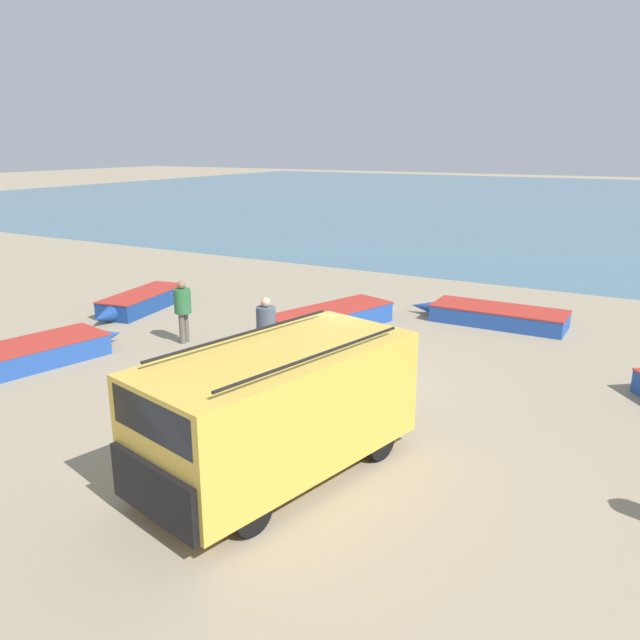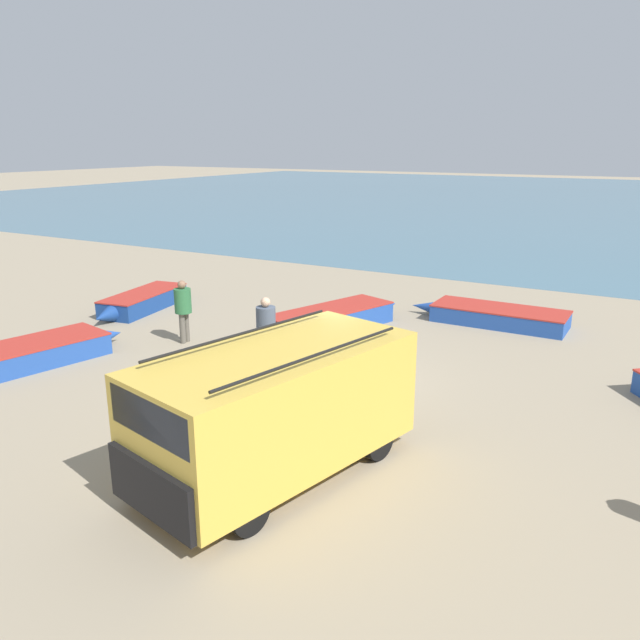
{
  "view_description": "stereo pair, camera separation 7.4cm",
  "coord_description": "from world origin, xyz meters",
  "px_view_note": "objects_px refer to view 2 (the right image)",
  "views": [
    {
      "loc": [
        6.48,
        -11.73,
        5.27
      ],
      "look_at": [
        -0.81,
        1.34,
        1.0
      ],
      "focal_mm": 35.0,
      "sensor_mm": 36.0,
      "label": 1
    },
    {
      "loc": [
        6.55,
        -11.7,
        5.27
      ],
      "look_at": [
        -0.81,
        1.34,
        1.0
      ],
      "focal_mm": 35.0,
      "sensor_mm": 36.0,
      "label": 2
    }
  ],
  "objects_px": {
    "fishing_rowboat_3": "(43,351)",
    "fishing_rowboat_4": "(141,302)",
    "parked_van": "(276,407)",
    "fisherman_1": "(183,306)",
    "fisherman_2": "(266,326)",
    "fishing_rowboat_1": "(335,318)",
    "fishing_rowboat_2": "(495,316)"
  },
  "relations": [
    {
      "from": "fishing_rowboat_3",
      "to": "fisherman_2",
      "type": "bearing_deg",
      "value": -53.22
    },
    {
      "from": "fishing_rowboat_1",
      "to": "fishing_rowboat_4",
      "type": "height_order",
      "value": "fishing_rowboat_1"
    },
    {
      "from": "fishing_rowboat_2",
      "to": "fisherman_2",
      "type": "xyz_separation_m",
      "value": [
        -3.82,
        -6.58,
        0.8
      ]
    },
    {
      "from": "fisherman_2",
      "to": "fishing_rowboat_1",
      "type": "bearing_deg",
      "value": -21.16
    },
    {
      "from": "parked_van",
      "to": "fishing_rowboat_3",
      "type": "xyz_separation_m",
      "value": [
        -8.08,
        1.69,
        -0.9
      ]
    },
    {
      "from": "parked_van",
      "to": "fisherman_2",
      "type": "height_order",
      "value": "parked_van"
    },
    {
      "from": "parked_van",
      "to": "fishing_rowboat_4",
      "type": "bearing_deg",
      "value": -110.89
    },
    {
      "from": "parked_van",
      "to": "fishing_rowboat_3",
      "type": "relative_size",
      "value": 1.29
    },
    {
      "from": "fishing_rowboat_2",
      "to": "fisherman_1",
      "type": "bearing_deg",
      "value": 41.28
    },
    {
      "from": "fishing_rowboat_1",
      "to": "parked_van",
      "type": "bearing_deg",
      "value": -139.13
    },
    {
      "from": "fishing_rowboat_3",
      "to": "parked_van",
      "type": "bearing_deg",
      "value": -89.39
    },
    {
      "from": "fisherman_1",
      "to": "fisherman_2",
      "type": "xyz_separation_m",
      "value": [
        3.11,
        -0.6,
        0.02
      ]
    },
    {
      "from": "fisherman_1",
      "to": "fishing_rowboat_3",
      "type": "bearing_deg",
      "value": -129.67
    },
    {
      "from": "parked_van",
      "to": "fishing_rowboat_2",
      "type": "bearing_deg",
      "value": -171.33
    },
    {
      "from": "fishing_rowboat_2",
      "to": "fishing_rowboat_3",
      "type": "height_order",
      "value": "fishing_rowboat_3"
    },
    {
      "from": "fishing_rowboat_1",
      "to": "fisherman_2",
      "type": "relative_size",
      "value": 2.76
    },
    {
      "from": "fishing_rowboat_1",
      "to": "fisherman_1",
      "type": "relative_size",
      "value": 2.82
    },
    {
      "from": "fishing_rowboat_3",
      "to": "fishing_rowboat_4",
      "type": "relative_size",
      "value": 0.98
    },
    {
      "from": "fishing_rowboat_3",
      "to": "fisherman_2",
      "type": "height_order",
      "value": "fisherman_2"
    },
    {
      "from": "fishing_rowboat_1",
      "to": "fishing_rowboat_3",
      "type": "height_order",
      "value": "fishing_rowboat_1"
    },
    {
      "from": "fishing_rowboat_4",
      "to": "fisherman_2",
      "type": "height_order",
      "value": "fisherman_2"
    },
    {
      "from": "parked_van",
      "to": "fisherman_2",
      "type": "xyz_separation_m",
      "value": [
        -2.94,
        4.02,
        -0.12
      ]
    },
    {
      "from": "fisherman_1",
      "to": "fisherman_2",
      "type": "bearing_deg",
      "value": -15.9
    },
    {
      "from": "fishing_rowboat_3",
      "to": "fisherman_1",
      "type": "xyz_separation_m",
      "value": [
        2.04,
        2.93,
        0.75
      ]
    },
    {
      "from": "parked_van",
      "to": "fishing_rowboat_1",
      "type": "bearing_deg",
      "value": -144.86
    },
    {
      "from": "parked_van",
      "to": "fisherman_2",
      "type": "bearing_deg",
      "value": -130.42
    },
    {
      "from": "parked_van",
      "to": "fishing_rowboat_1",
      "type": "xyz_separation_m",
      "value": [
        -3.13,
        7.85,
        -0.87
      ]
    },
    {
      "from": "fishing_rowboat_1",
      "to": "fisherman_2",
      "type": "xyz_separation_m",
      "value": [
        0.19,
        -3.83,
        0.75
      ]
    },
    {
      "from": "fishing_rowboat_3",
      "to": "fisherman_1",
      "type": "distance_m",
      "value": 3.65
    },
    {
      "from": "fishing_rowboat_3",
      "to": "fisherman_1",
      "type": "bearing_deg",
      "value": -22.32
    },
    {
      "from": "parked_van",
      "to": "fisherman_2",
      "type": "distance_m",
      "value": 4.98
    },
    {
      "from": "fishing_rowboat_3",
      "to": "fishing_rowboat_1",
      "type": "bearing_deg",
      "value": -26.37
    }
  ]
}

